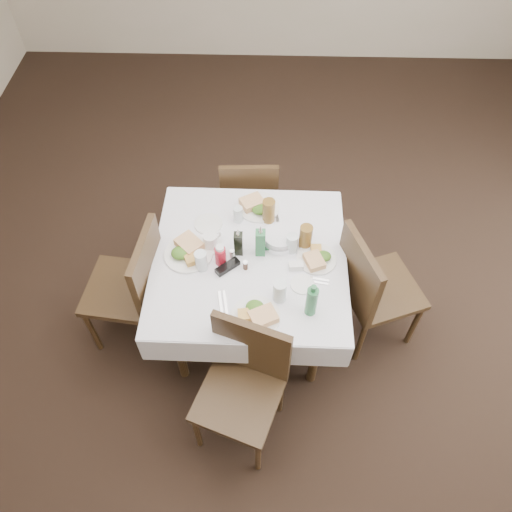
# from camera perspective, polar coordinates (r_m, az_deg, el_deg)

# --- Properties ---
(ground_plane) EXTENTS (7.00, 7.00, 0.00)m
(ground_plane) POSITION_cam_1_polar(r_m,az_deg,el_deg) (3.72, 2.81, -6.39)
(ground_plane) COLOR black
(room_shell) EXTENTS (6.04, 7.04, 2.80)m
(room_shell) POSITION_cam_1_polar(r_m,az_deg,el_deg) (2.43, 4.43, 15.07)
(room_shell) COLOR beige
(room_shell) RESTS_ON ground
(dining_table) EXTENTS (1.20, 1.20, 0.76)m
(dining_table) POSITION_cam_1_polar(r_m,az_deg,el_deg) (3.12, -0.74, -1.17)
(dining_table) COLOR black
(dining_table) RESTS_ON ground
(chair_north) EXTENTS (0.43, 0.43, 0.87)m
(chair_north) POSITION_cam_1_polar(r_m,az_deg,el_deg) (3.77, -0.78, 6.96)
(chair_north) COLOR black
(chair_north) RESTS_ON ground
(chair_south) EXTENTS (0.57, 0.57, 0.94)m
(chair_south) POSITION_cam_1_polar(r_m,az_deg,el_deg) (2.89, -1.32, -13.74)
(chair_south) COLOR black
(chair_south) RESTS_ON ground
(chair_east) EXTENTS (0.60, 0.60, 0.98)m
(chair_east) POSITION_cam_1_polar(r_m,az_deg,el_deg) (3.25, 12.90, -3.31)
(chair_east) COLOR black
(chair_east) RESTS_ON ground
(chair_west) EXTENTS (0.52, 0.52, 0.99)m
(chair_west) POSITION_cam_1_polar(r_m,az_deg,el_deg) (3.26, -13.66, -3.06)
(chair_west) COLOR black
(chair_west) RESTS_ON ground
(meal_north) EXTENTS (0.28, 0.28, 0.06)m
(meal_north) POSITION_cam_1_polar(r_m,az_deg,el_deg) (3.30, 0.18, 5.77)
(meal_north) COLOR white
(meal_north) RESTS_ON dining_table
(meal_south) EXTENTS (0.28, 0.28, 0.06)m
(meal_south) POSITION_cam_1_polar(r_m,az_deg,el_deg) (2.79, 0.09, -6.75)
(meal_south) COLOR white
(meal_south) RESTS_ON dining_table
(meal_east) EXTENTS (0.25, 0.25, 0.05)m
(meal_east) POSITION_cam_1_polar(r_m,az_deg,el_deg) (3.04, 6.99, -0.24)
(meal_east) COLOR white
(meal_east) RESTS_ON dining_table
(meal_west) EXTENTS (0.30, 0.30, 0.07)m
(meal_west) POSITION_cam_1_polar(r_m,az_deg,el_deg) (3.07, -7.83, 0.57)
(meal_west) COLOR white
(meal_west) RESTS_ON dining_table
(side_plate_a) EXTENTS (0.18, 0.18, 0.01)m
(side_plate_a) POSITION_cam_1_polar(r_m,az_deg,el_deg) (3.23, -5.46, 3.67)
(side_plate_a) COLOR white
(side_plate_a) RESTS_ON dining_table
(side_plate_b) EXTENTS (0.14, 0.14, 0.01)m
(side_plate_b) POSITION_cam_1_polar(r_m,az_deg,el_deg) (2.94, 5.33, -3.23)
(side_plate_b) COLOR white
(side_plate_b) RESTS_ON dining_table
(water_n) EXTENTS (0.06, 0.06, 0.11)m
(water_n) POSITION_cam_1_polar(r_m,az_deg,el_deg) (3.20, -2.06, 4.78)
(water_n) COLOR silver
(water_n) RESTS_ON dining_table
(water_s) EXTENTS (0.08, 0.08, 0.14)m
(water_s) POSITION_cam_1_polar(r_m,az_deg,el_deg) (2.82, 2.73, -4.03)
(water_s) COLOR silver
(water_s) RESTS_ON dining_table
(water_e) EXTENTS (0.07, 0.07, 0.13)m
(water_e) POSITION_cam_1_polar(r_m,az_deg,el_deg) (3.04, 4.12, 1.46)
(water_e) COLOR silver
(water_e) RESTS_ON dining_table
(water_w) EXTENTS (0.07, 0.07, 0.14)m
(water_w) POSITION_cam_1_polar(r_m,az_deg,el_deg) (2.96, -6.29, -0.55)
(water_w) COLOR silver
(water_w) RESTS_ON dining_table
(iced_tea_a) EXTENTS (0.08, 0.08, 0.17)m
(iced_tea_a) POSITION_cam_1_polar(r_m,az_deg,el_deg) (3.18, 1.46, 5.18)
(iced_tea_a) COLOR brown
(iced_tea_a) RESTS_ON dining_table
(iced_tea_b) EXTENTS (0.08, 0.08, 0.17)m
(iced_tea_b) POSITION_cam_1_polar(r_m,az_deg,el_deg) (3.06, 5.70, 2.23)
(iced_tea_b) COLOR brown
(iced_tea_b) RESTS_ON dining_table
(bread_basket) EXTENTS (0.22, 0.22, 0.07)m
(bread_basket) POSITION_cam_1_polar(r_m,az_deg,el_deg) (3.10, 2.69, 1.99)
(bread_basket) COLOR silver
(bread_basket) RESTS_ON dining_table
(oil_cruet_dark) EXTENTS (0.05, 0.05, 0.22)m
(oil_cruet_dark) POSITION_cam_1_polar(r_m,az_deg,el_deg) (3.00, -2.02, 1.52)
(oil_cruet_dark) COLOR black
(oil_cruet_dark) RESTS_ON dining_table
(oil_cruet_green) EXTENTS (0.06, 0.06, 0.25)m
(oil_cruet_green) POSITION_cam_1_polar(r_m,az_deg,el_deg) (2.99, 0.51, 1.64)
(oil_cruet_green) COLOR #29713F
(oil_cruet_green) RESTS_ON dining_table
(ketchup_bottle) EXTENTS (0.07, 0.07, 0.15)m
(ketchup_bottle) POSITION_cam_1_polar(r_m,az_deg,el_deg) (2.98, -4.09, 0.10)
(ketchup_bottle) COLOR #AA1526
(ketchup_bottle) RESTS_ON dining_table
(salt_shaker) EXTENTS (0.03, 0.03, 0.07)m
(salt_shaker) POSITION_cam_1_polar(r_m,az_deg,el_deg) (3.02, -2.73, 0.22)
(salt_shaker) COLOR white
(salt_shaker) RESTS_ON dining_table
(pepper_shaker) EXTENTS (0.03, 0.03, 0.07)m
(pepper_shaker) POSITION_cam_1_polar(r_m,az_deg,el_deg) (2.97, -1.22, -1.05)
(pepper_shaker) COLOR #452E21
(pepper_shaker) RESTS_ON dining_table
(coffee_mug) EXTENTS (0.14, 0.14, 0.10)m
(coffee_mug) POSITION_cam_1_polar(r_m,az_deg,el_deg) (3.08, -5.19, 1.69)
(coffee_mug) COLOR white
(coffee_mug) RESTS_ON dining_table
(sunglasses) EXTENTS (0.15, 0.14, 0.03)m
(sunglasses) POSITION_cam_1_polar(r_m,az_deg,el_deg) (2.99, -3.27, -1.23)
(sunglasses) COLOR black
(sunglasses) RESTS_ON dining_table
(green_bottle) EXTENTS (0.07, 0.07, 0.25)m
(green_bottle) POSITION_cam_1_polar(r_m,az_deg,el_deg) (2.75, 6.38, -5.12)
(green_bottle) COLOR #29713F
(green_bottle) RESTS_ON dining_table
(sugar_caddy) EXTENTS (0.09, 0.05, 0.04)m
(sugar_caddy) POSITION_cam_1_polar(r_m,az_deg,el_deg) (2.99, 4.60, -1.13)
(sugar_caddy) COLOR white
(sugar_caddy) RESTS_ON dining_table
(cutlery_n) EXTENTS (0.08, 0.21, 0.01)m
(cutlery_n) POSITION_cam_1_polar(r_m,az_deg,el_deg) (3.29, 2.01, 5.19)
(cutlery_n) COLOR silver
(cutlery_n) RESTS_ON dining_table
(cutlery_s) EXTENTS (0.07, 0.18, 0.01)m
(cutlery_s) POSITION_cam_1_polar(r_m,az_deg,el_deg) (2.86, -3.77, -5.47)
(cutlery_s) COLOR silver
(cutlery_s) RESTS_ON dining_table
(cutlery_e) EXTENTS (0.16, 0.07, 0.01)m
(cutlery_e) POSITION_cam_1_polar(r_m,az_deg,el_deg) (2.96, 6.79, -2.78)
(cutlery_e) COLOR silver
(cutlery_e) RESTS_ON dining_table
(cutlery_w) EXTENTS (0.18, 0.06, 0.01)m
(cutlery_w) POSITION_cam_1_polar(r_m,az_deg,el_deg) (3.15, -7.00, 1.80)
(cutlery_w) COLOR silver
(cutlery_w) RESTS_ON dining_table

